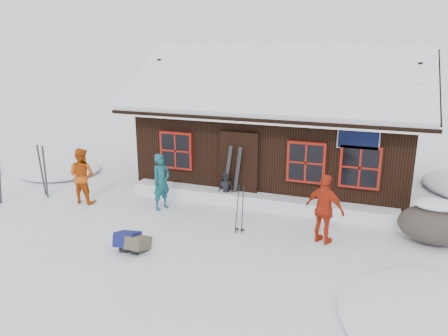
% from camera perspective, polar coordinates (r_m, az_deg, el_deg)
% --- Properties ---
extents(ground, '(120.00, 120.00, 0.00)m').
position_cam_1_polar(ground, '(11.06, -6.58, -7.83)').
color(ground, white).
rests_on(ground, ground).
extents(mountain_hut, '(8.90, 6.09, 4.42)m').
position_cam_1_polar(mountain_hut, '(14.61, 7.44, 4.49)').
color(mountain_hut, black).
rests_on(mountain_hut, ground).
extents(snow_drift, '(7.60, 0.60, 0.35)m').
position_cam_1_polar(snow_drift, '(12.43, 4.31, -4.17)').
color(snow_drift, white).
rests_on(snow_drift, ground).
extents(snow_mounds, '(20.60, 13.20, 0.48)m').
position_cam_1_polar(snow_mounds, '(12.11, 4.48, -5.62)').
color(snow_mounds, white).
rests_on(snow_mounds, ground).
extents(skier_teal, '(0.55, 0.67, 1.57)m').
position_cam_1_polar(skier_teal, '(12.10, -8.19, -1.80)').
color(skier_teal, '#13515A').
rests_on(skier_teal, ground).
extents(skier_orange_left, '(0.78, 0.61, 1.61)m').
position_cam_1_polar(skier_orange_left, '(13.13, -18.06, -0.93)').
color(skier_orange_left, '#C04D0D').
rests_on(skier_orange_left, ground).
extents(skier_orange_right, '(1.04, 0.73, 1.64)m').
position_cam_1_polar(skier_orange_right, '(10.20, 13.02, -5.28)').
color(skier_orange_right, '#B32B12').
rests_on(skier_orange_right, ground).
extents(skier_crouched, '(0.45, 0.30, 0.92)m').
position_cam_1_polar(skier_crouched, '(12.56, 0.24, -2.54)').
color(skier_crouched, black).
rests_on(skier_crouched, ground).
extents(boulder, '(1.59, 1.20, 0.93)m').
position_cam_1_polar(boulder, '(11.17, 25.78, -6.53)').
color(boulder, '#463E38').
rests_on(boulder, ground).
extents(ski_pair_mid, '(0.42, 0.22, 1.61)m').
position_cam_1_polar(ski_pair_mid, '(14.12, -22.53, -0.46)').
color(ski_pair_mid, black).
rests_on(ski_pair_mid, ground).
extents(ski_pair_right, '(0.59, 0.19, 1.74)m').
position_cam_1_polar(ski_pair_right, '(12.39, 1.04, -1.04)').
color(ski_pair_right, black).
rests_on(ski_pair_right, ground).
extents(ski_poles, '(0.23, 0.11, 1.27)m').
position_cam_1_polar(ski_poles, '(10.54, 2.08, -5.46)').
color(ski_poles, black).
rests_on(ski_poles, ground).
extents(backpack_blue, '(0.54, 0.66, 0.32)m').
position_cam_1_polar(backpack_blue, '(10.13, -12.46, -9.45)').
color(backpack_blue, navy).
rests_on(backpack_blue, ground).
extents(backpack_olive, '(0.42, 0.54, 0.29)m').
position_cam_1_polar(backpack_olive, '(9.96, -11.16, -9.93)').
color(backpack_olive, '#4E4937').
rests_on(backpack_olive, ground).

